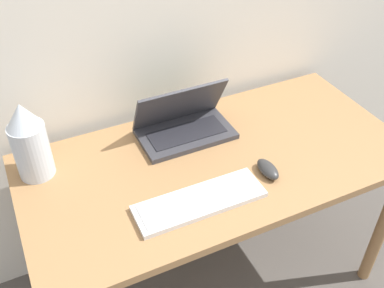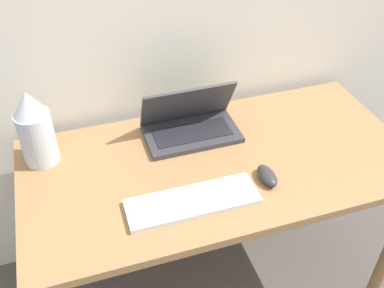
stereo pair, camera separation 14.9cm
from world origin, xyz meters
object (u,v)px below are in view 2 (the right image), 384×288
Objects in this scene: keyboard at (193,201)px; vase at (35,129)px; laptop at (190,123)px; mouse at (267,176)px.

keyboard is 1.50× the size of vase.
laptop is 0.82× the size of keyboard.
laptop is 0.55m from vase.
keyboard is 0.58m from vase.
vase reaches higher than laptop.
keyboard is 0.27m from mouse.
mouse is (0.27, 0.03, 0.01)m from keyboard.
keyboard is at bearing -106.62° from laptop.
vase is (-0.43, 0.36, 0.13)m from keyboard.
laptop is at bearing -1.02° from vase.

